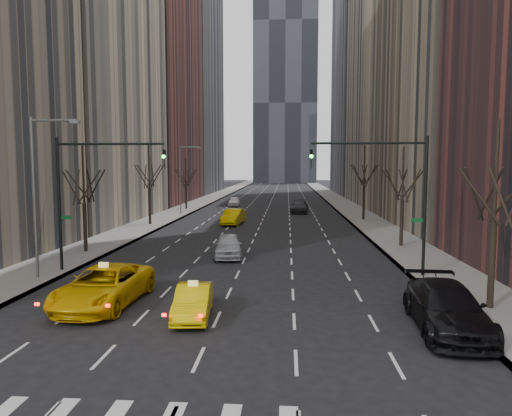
% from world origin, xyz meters
% --- Properties ---
extents(ground, '(400.00, 400.00, 0.00)m').
position_xyz_m(ground, '(0.00, 0.00, 0.00)').
color(ground, black).
rests_on(ground, ground).
extents(sidewalk_left, '(4.50, 320.00, 0.15)m').
position_xyz_m(sidewalk_left, '(-12.25, 70.00, 0.07)').
color(sidewalk_left, slate).
rests_on(sidewalk_left, ground).
extents(sidewalk_right, '(4.50, 320.00, 0.15)m').
position_xyz_m(sidewalk_right, '(12.25, 70.00, 0.07)').
color(sidewalk_right, slate).
rests_on(sidewalk_right, ground).
extents(bld_left_far, '(14.00, 28.00, 44.00)m').
position_xyz_m(bld_left_far, '(-21.50, 66.00, 22.00)').
color(bld_left_far, brown).
rests_on(bld_left_far, ground).
extents(bld_left_deep, '(14.00, 30.00, 60.00)m').
position_xyz_m(bld_left_deep, '(-21.50, 96.00, 30.00)').
color(bld_left_deep, slate).
rests_on(bld_left_deep, ground).
extents(bld_right_far, '(14.00, 28.00, 50.00)m').
position_xyz_m(bld_right_far, '(21.50, 64.00, 25.00)').
color(bld_right_far, '#BAAC8E').
rests_on(bld_right_far, ground).
extents(bld_right_deep, '(14.00, 30.00, 58.00)m').
position_xyz_m(bld_right_deep, '(21.50, 95.00, 29.00)').
color(bld_right_deep, slate).
rests_on(bld_right_deep, ground).
extents(tower_far, '(24.00, 24.00, 120.00)m').
position_xyz_m(tower_far, '(2.00, 170.00, 60.00)').
color(tower_far, black).
rests_on(tower_far, ground).
extents(tree_lw_b, '(3.36, 3.50, 7.82)m').
position_xyz_m(tree_lw_b, '(-12.00, 18.00, 3.72)').
color(tree_lw_b, black).
rests_on(tree_lw_b, ground).
extents(tree_lw_c, '(3.36, 3.50, 8.74)m').
position_xyz_m(tree_lw_c, '(-12.00, 34.00, 4.04)').
color(tree_lw_c, black).
rests_on(tree_lw_c, ground).
extents(tree_lw_d, '(3.36, 3.50, 7.36)m').
position_xyz_m(tree_lw_d, '(-12.00, 52.00, 3.56)').
color(tree_lw_d, black).
rests_on(tree_lw_d, ground).
extents(tree_rw_a, '(3.36, 3.50, 8.28)m').
position_xyz_m(tree_rw_a, '(12.00, 6.00, 3.88)').
color(tree_rw_a, black).
rests_on(tree_rw_a, ground).
extents(tree_rw_b, '(3.36, 3.50, 7.82)m').
position_xyz_m(tree_rw_b, '(12.00, 22.00, 3.72)').
color(tree_rw_b, black).
rests_on(tree_rw_b, ground).
extents(tree_rw_c, '(3.36, 3.50, 8.74)m').
position_xyz_m(tree_rw_c, '(12.00, 40.00, 4.04)').
color(tree_rw_c, black).
rests_on(tree_rw_c, ground).
extents(traffic_mast_left, '(6.69, 0.39, 8.00)m').
position_xyz_m(traffic_mast_left, '(-9.11, 12.00, 5.49)').
color(traffic_mast_left, black).
rests_on(traffic_mast_left, ground).
extents(traffic_mast_right, '(6.69, 0.39, 8.00)m').
position_xyz_m(traffic_mast_right, '(9.11, 12.00, 5.49)').
color(traffic_mast_right, black).
rests_on(traffic_mast_right, ground).
extents(streetlight_near, '(2.83, 0.22, 9.00)m').
position_xyz_m(streetlight_near, '(-10.84, 10.00, 5.62)').
color(streetlight_near, slate).
rests_on(streetlight_near, ground).
extents(streetlight_far, '(2.83, 0.22, 9.00)m').
position_xyz_m(streetlight_far, '(-10.84, 45.00, 5.62)').
color(streetlight_far, slate).
rests_on(streetlight_far, ground).
extents(taxi_suv, '(3.33, 6.60, 1.79)m').
position_xyz_m(taxi_suv, '(-5.53, 5.64, 0.90)').
color(taxi_suv, '#EBB504').
rests_on(taxi_suv, ground).
extents(taxi_sedan, '(1.81, 4.22, 1.35)m').
position_xyz_m(taxi_sedan, '(-1.05, 4.27, 0.68)').
color(taxi_sedan, '#E8C504').
rests_on(taxi_sedan, ground).
extents(silver_sedan_ahead, '(2.47, 5.00, 1.64)m').
position_xyz_m(silver_sedan_ahead, '(-1.21, 17.23, 0.82)').
color(silver_sedan_ahead, '#ACAFB4').
rests_on(silver_sedan_ahead, ground).
extents(parked_suv_black, '(2.90, 6.33, 1.80)m').
position_xyz_m(parked_suv_black, '(9.20, 3.39, 0.90)').
color(parked_suv_black, black).
rests_on(parked_suv_black, ground).
extents(far_taxi, '(2.41, 5.34, 1.70)m').
position_xyz_m(far_taxi, '(-2.99, 35.32, 0.85)').
color(far_taxi, yellow).
rests_on(far_taxi, ground).
extents(far_suv_grey, '(2.74, 5.86, 1.65)m').
position_xyz_m(far_suv_grey, '(4.65, 48.77, 0.83)').
color(far_suv_grey, '#2C2C31').
rests_on(far_suv_grey, ground).
extents(far_car_white, '(2.07, 4.61, 1.54)m').
position_xyz_m(far_car_white, '(-5.56, 58.28, 0.77)').
color(far_car_white, white).
rests_on(far_car_white, ground).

